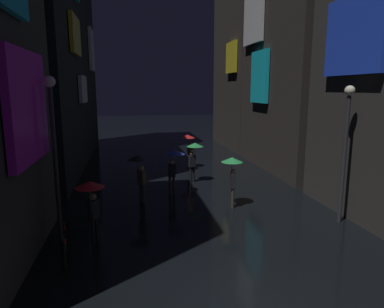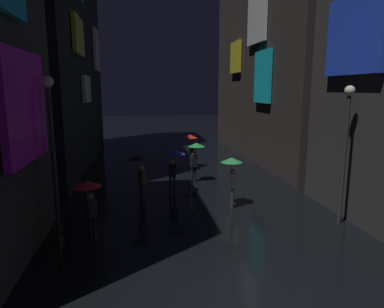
# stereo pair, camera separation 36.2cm
# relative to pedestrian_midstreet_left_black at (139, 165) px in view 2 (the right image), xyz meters

# --- Properties ---
(building_left_mid) EXTENTS (4.25, 8.96, 18.03)m
(building_left_mid) POSITION_rel_pedestrian_midstreet_left_black_xyz_m (-5.17, 5.27, 7.37)
(building_left_mid) COLOR black
(building_left_mid) RESTS_ON ground
(building_right_far) EXTENTS (4.25, 8.41, 22.84)m
(building_right_far) POSITION_rel_pedestrian_midstreet_left_black_xyz_m (9.80, 13.99, 9.76)
(building_right_far) COLOR #2D2826
(building_right_far) RESTS_ON ground
(pedestrian_midstreet_left_black) EXTENTS (0.90, 0.90, 2.12)m
(pedestrian_midstreet_left_black) POSITION_rel_pedestrian_midstreet_left_black_xyz_m (0.00, 0.00, 0.00)
(pedestrian_midstreet_left_black) COLOR #38332D
(pedestrian_midstreet_left_black) RESTS_ON ground
(pedestrian_near_crossing_red) EXTENTS (0.90, 0.90, 2.12)m
(pedestrian_near_crossing_red) POSITION_rel_pedestrian_midstreet_left_black_xyz_m (3.29, 6.33, 0.00)
(pedestrian_near_crossing_red) COLOR #38332D
(pedestrian_near_crossing_red) RESTS_ON ground
(pedestrian_foreground_right_blue) EXTENTS (0.90, 0.90, 2.12)m
(pedestrian_foreground_right_blue) POSITION_rel_pedestrian_midstreet_left_black_xyz_m (1.67, 0.98, 0.00)
(pedestrian_foreground_right_blue) COLOR #38332D
(pedestrian_foreground_right_blue) RESTS_ON ground
(pedestrian_foreground_left_red) EXTENTS (0.90, 0.90, 2.12)m
(pedestrian_foreground_left_red) POSITION_rel_pedestrian_midstreet_left_black_xyz_m (-1.59, -3.95, 0.00)
(pedestrian_foreground_left_red) COLOR black
(pedestrian_foreground_left_red) RESTS_ON ground
(pedestrian_far_right_green) EXTENTS (0.90, 0.90, 2.12)m
(pedestrian_far_right_green) POSITION_rel_pedestrian_midstreet_left_black_xyz_m (3.83, -1.22, 0.00)
(pedestrian_far_right_green) COLOR #38332D
(pedestrian_far_right_green) RESTS_ON ground
(pedestrian_midstreet_centre_green) EXTENTS (0.90, 0.90, 2.12)m
(pedestrian_midstreet_centre_green) POSITION_rel_pedestrian_midstreet_left_black_xyz_m (3.00, 2.97, 0.00)
(pedestrian_midstreet_centre_green) COLOR black
(pedestrian_midstreet_centre_green) RESTS_ON ground
(bicycle_parked_at_storefront) EXTENTS (0.33, 1.81, 0.96)m
(bicycle_parked_at_storefront) POSITION_rel_pedestrian_midstreet_left_black_xyz_m (-2.29, -4.85, -1.28)
(bicycle_parked_at_storefront) COLOR black
(bicycle_parked_at_storefront) RESTS_ON ground
(streetlamp_left_near) EXTENTS (0.36, 0.36, 5.32)m
(streetlamp_left_near) POSITION_rel_pedestrian_midstreet_left_black_xyz_m (-2.69, -3.39, 1.68)
(streetlamp_left_near) COLOR #2D2D33
(streetlamp_left_near) RESTS_ON ground
(streetlamp_right_near) EXTENTS (0.36, 0.36, 5.05)m
(streetlamp_right_near) POSITION_rel_pedestrian_midstreet_left_black_xyz_m (7.31, -3.63, 1.53)
(streetlamp_right_near) COLOR #2D2D33
(streetlamp_right_near) RESTS_ON ground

